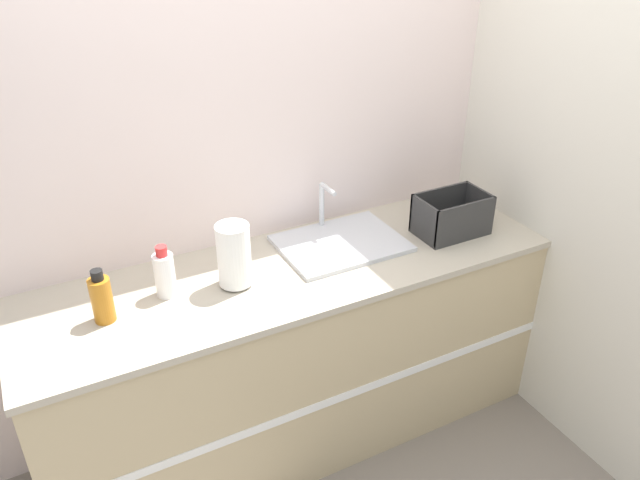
{
  "coord_description": "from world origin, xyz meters",
  "views": [
    {
      "loc": [
        -0.94,
        -1.69,
        2.3
      ],
      "look_at": [
        0.11,
        0.29,
        1.05
      ],
      "focal_mm": 35.0,
      "sensor_mm": 36.0,
      "label": 1
    }
  ],
  "objects_px": {
    "sink": "(340,242)",
    "bottle_white_spray": "(165,274)",
    "paper_towel_roll": "(234,255)",
    "dish_rack": "(451,218)",
    "bottle_amber": "(102,299)"
  },
  "relations": [
    {
      "from": "dish_rack",
      "to": "sink",
      "type": "bearing_deg",
      "value": 165.05
    },
    {
      "from": "sink",
      "to": "dish_rack",
      "type": "height_order",
      "value": "sink"
    },
    {
      "from": "sink",
      "to": "bottle_amber",
      "type": "bearing_deg",
      "value": -175.27
    },
    {
      "from": "dish_rack",
      "to": "bottle_white_spray",
      "type": "relative_size",
      "value": 1.49
    },
    {
      "from": "dish_rack",
      "to": "bottle_amber",
      "type": "bearing_deg",
      "value": 178.17
    },
    {
      "from": "paper_towel_roll",
      "to": "dish_rack",
      "type": "bearing_deg",
      "value": -2.66
    },
    {
      "from": "bottle_amber",
      "to": "sink",
      "type": "bearing_deg",
      "value": 4.73
    },
    {
      "from": "sink",
      "to": "bottle_amber",
      "type": "relative_size",
      "value": 2.52
    },
    {
      "from": "paper_towel_roll",
      "to": "bottle_amber",
      "type": "xyz_separation_m",
      "value": [
        -0.51,
        0.0,
        -0.04
      ]
    },
    {
      "from": "bottle_white_spray",
      "to": "bottle_amber",
      "type": "bearing_deg",
      "value": -166.68
    },
    {
      "from": "sink",
      "to": "bottle_white_spray",
      "type": "bearing_deg",
      "value": -178.01
    },
    {
      "from": "sink",
      "to": "bottle_white_spray",
      "type": "xyz_separation_m",
      "value": [
        -0.79,
        -0.03,
        0.08
      ]
    },
    {
      "from": "bottle_amber",
      "to": "bottle_white_spray",
      "type": "bearing_deg",
      "value": 13.32
    },
    {
      "from": "dish_rack",
      "to": "bottle_amber",
      "type": "distance_m",
      "value": 1.54
    },
    {
      "from": "sink",
      "to": "paper_towel_roll",
      "type": "relative_size",
      "value": 2.02
    }
  ]
}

